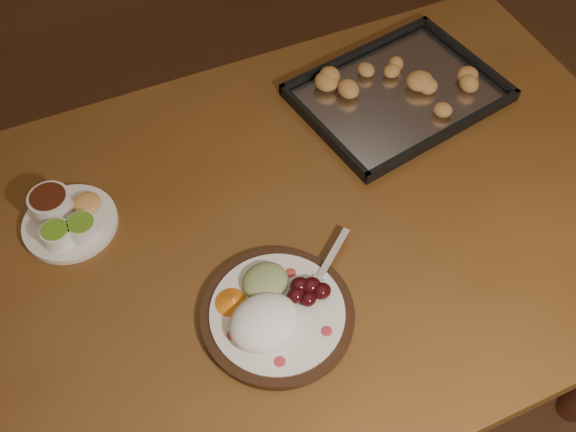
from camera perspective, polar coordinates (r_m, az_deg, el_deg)
ground at (r=1.92m, az=2.39°, el=-8.39°), size 4.00×4.00×0.00m
dining_table at (r=1.23m, az=-0.96°, el=-3.80°), size 1.62×1.12×0.75m
dinner_plate at (r=1.05m, az=-1.32°, el=-8.51°), size 0.32×0.25×0.06m
condiment_saucer at (r=1.21m, az=-19.17°, el=-0.17°), size 0.17×0.17×0.06m
baking_tray at (r=1.38m, az=9.76°, el=10.74°), size 0.41×0.31×0.04m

